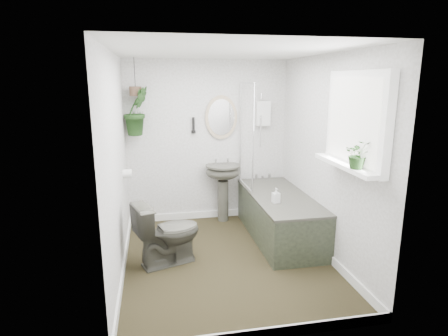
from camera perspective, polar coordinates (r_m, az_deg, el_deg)
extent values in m
cube|color=black|center=(4.44, 0.38, -13.89)|extent=(2.30, 2.80, 0.02)
cube|color=white|center=(3.96, 0.43, 17.52)|extent=(2.30, 2.80, 0.02)
cube|color=white|center=(5.41, -2.52, 4.03)|extent=(2.30, 0.02, 2.30)
cube|color=white|center=(2.72, 6.22, -5.33)|extent=(2.30, 0.02, 2.30)
cube|color=white|center=(3.99, -16.17, 0.20)|extent=(0.02, 2.80, 2.30)
cube|color=white|center=(4.41, 15.34, 1.47)|extent=(0.02, 2.80, 2.30)
cube|color=white|center=(4.41, 0.38, -13.20)|extent=(2.30, 2.80, 0.10)
cube|color=white|center=(5.47, 5.96, 8.29)|extent=(0.20, 0.10, 0.35)
ellipsoid|color=tan|center=(5.36, -0.42, 7.73)|extent=(0.46, 0.03, 0.62)
cylinder|color=black|center=(5.30, -4.68, 6.54)|extent=(0.04, 0.04, 0.22)
cylinder|color=white|center=(4.72, -14.53, -0.85)|extent=(0.11, 0.11, 0.11)
cube|color=white|center=(3.70, 19.58, 6.84)|extent=(0.08, 1.00, 0.90)
cube|color=white|center=(3.73, 18.16, 0.44)|extent=(0.18, 1.00, 0.04)
cube|color=white|center=(3.68, 18.97, 6.85)|extent=(0.01, 0.86, 0.76)
imported|color=#414138|center=(4.26, -8.55, -9.66)|extent=(0.81, 0.62, 0.73)
imported|color=black|center=(3.49, 19.80, 1.98)|extent=(0.29, 0.27, 0.26)
imported|color=black|center=(5.14, -13.18, 8.44)|extent=(0.45, 0.43, 0.64)
imported|color=black|center=(4.53, 7.93, -4.15)|extent=(0.09, 0.09, 0.18)
cylinder|color=brown|center=(5.13, -13.33, 11.33)|extent=(0.16, 0.16, 0.12)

